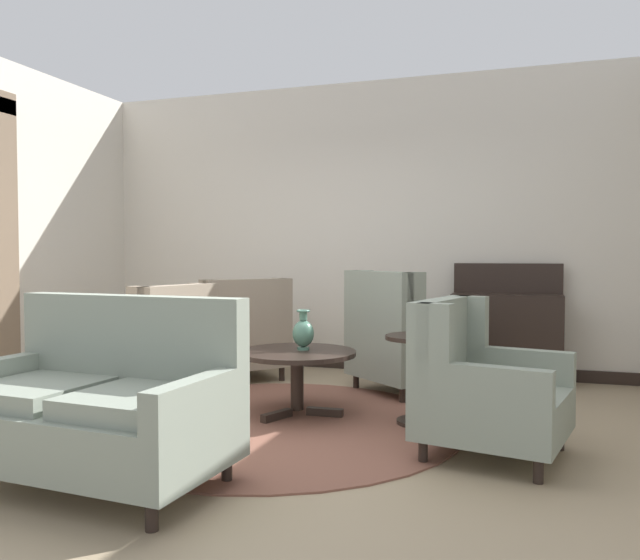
{
  "coord_description": "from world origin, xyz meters",
  "views": [
    {
      "loc": [
        1.77,
        -3.9,
        1.23
      ],
      "look_at": [
        0.18,
        0.91,
        1.03
      ],
      "focal_mm": 35.42,
      "sensor_mm": 36.0,
      "label": 1
    }
  ],
  "objects_px": {
    "settee": "(98,407)",
    "side_table": "(419,371)",
    "armchair_near_window": "(153,352)",
    "armchair_near_sideboard": "(239,337)",
    "porcelain_vase": "(303,333)",
    "armchair_foreground_right": "(481,388)",
    "coffee_table": "(297,362)",
    "sideboard": "(506,331)",
    "armchair_far_left": "(403,343)"
  },
  "relations": [
    {
      "from": "settee",
      "to": "side_table",
      "type": "xyz_separation_m",
      "value": [
        1.45,
        1.69,
        -0.02
      ]
    },
    {
      "from": "armchair_near_window",
      "to": "armchair_foreground_right",
      "type": "height_order",
      "value": "armchair_near_window"
    },
    {
      "from": "porcelain_vase",
      "to": "sideboard",
      "type": "relative_size",
      "value": 0.27
    },
    {
      "from": "armchair_far_left",
      "to": "armchair_near_window",
      "type": "relative_size",
      "value": 1.15
    },
    {
      "from": "porcelain_vase",
      "to": "settee",
      "type": "xyz_separation_m",
      "value": [
        -0.55,
        -1.74,
        -0.22
      ]
    },
    {
      "from": "armchair_near_window",
      "to": "armchair_near_sideboard",
      "type": "bearing_deg",
      "value": 178.25
    },
    {
      "from": "coffee_table",
      "to": "side_table",
      "type": "height_order",
      "value": "side_table"
    },
    {
      "from": "armchair_near_sideboard",
      "to": "armchair_near_window",
      "type": "relative_size",
      "value": 1.13
    },
    {
      "from": "coffee_table",
      "to": "armchair_foreground_right",
      "type": "bearing_deg",
      "value": -20.71
    },
    {
      "from": "settee",
      "to": "armchair_foreground_right",
      "type": "relative_size",
      "value": 1.57
    },
    {
      "from": "coffee_table",
      "to": "porcelain_vase",
      "type": "bearing_deg",
      "value": 64.59
    },
    {
      "from": "armchair_near_window",
      "to": "side_table",
      "type": "xyz_separation_m",
      "value": [
        2.23,
        -0.04,
        -0.02
      ]
    },
    {
      "from": "armchair_foreground_right",
      "to": "side_table",
      "type": "height_order",
      "value": "armchair_foreground_right"
    },
    {
      "from": "armchair_near_window",
      "to": "sideboard",
      "type": "height_order",
      "value": "sideboard"
    },
    {
      "from": "porcelain_vase",
      "to": "sideboard",
      "type": "height_order",
      "value": "sideboard"
    },
    {
      "from": "porcelain_vase",
      "to": "armchair_foreground_right",
      "type": "distance_m",
      "value": 1.51
    },
    {
      "from": "porcelain_vase",
      "to": "settee",
      "type": "distance_m",
      "value": 1.83
    },
    {
      "from": "armchair_far_left",
      "to": "side_table",
      "type": "height_order",
      "value": "armchair_far_left"
    },
    {
      "from": "side_table",
      "to": "armchair_foreground_right",
      "type": "bearing_deg",
      "value": -49.08
    },
    {
      "from": "porcelain_vase",
      "to": "settee",
      "type": "relative_size",
      "value": 0.2
    },
    {
      "from": "porcelain_vase",
      "to": "side_table",
      "type": "bearing_deg",
      "value": -2.77
    },
    {
      "from": "armchair_far_left",
      "to": "side_table",
      "type": "relative_size",
      "value": 1.88
    },
    {
      "from": "coffee_table",
      "to": "armchair_near_sideboard",
      "type": "distance_m",
      "value": 1.52
    },
    {
      "from": "coffee_table",
      "to": "settee",
      "type": "relative_size",
      "value": 0.59
    },
    {
      "from": "armchair_far_left",
      "to": "armchair_near_window",
      "type": "xyz_separation_m",
      "value": [
        -1.92,
        -1.02,
        -0.03
      ]
    },
    {
      "from": "porcelain_vase",
      "to": "armchair_near_window",
      "type": "relative_size",
      "value": 0.29
    },
    {
      "from": "armchair_far_left",
      "to": "sideboard",
      "type": "distance_m",
      "value": 1.13
    },
    {
      "from": "armchair_foreground_right",
      "to": "side_table",
      "type": "xyz_separation_m",
      "value": [
        -0.47,
        0.54,
        -0.02
      ]
    },
    {
      "from": "coffee_table",
      "to": "armchair_near_window",
      "type": "relative_size",
      "value": 0.85
    },
    {
      "from": "coffee_table",
      "to": "armchair_near_window",
      "type": "xyz_separation_m",
      "value": [
        -1.3,
        0.05,
        0.0
      ]
    },
    {
      "from": "coffee_table",
      "to": "settee",
      "type": "height_order",
      "value": "settee"
    },
    {
      "from": "armchair_far_left",
      "to": "side_table",
      "type": "distance_m",
      "value": 1.1
    },
    {
      "from": "porcelain_vase",
      "to": "coffee_table",
      "type": "bearing_deg",
      "value": -115.41
    },
    {
      "from": "coffee_table",
      "to": "sideboard",
      "type": "distance_m",
      "value": 2.32
    },
    {
      "from": "porcelain_vase",
      "to": "armchair_near_window",
      "type": "bearing_deg",
      "value": -179.73
    },
    {
      "from": "side_table",
      "to": "armchair_near_window",
      "type": "bearing_deg",
      "value": 179.05
    },
    {
      "from": "settee",
      "to": "armchair_foreground_right",
      "type": "distance_m",
      "value": 2.24
    },
    {
      "from": "coffee_table",
      "to": "porcelain_vase",
      "type": "distance_m",
      "value": 0.23
    },
    {
      "from": "armchair_near_sideboard",
      "to": "armchair_foreground_right",
      "type": "distance_m",
      "value": 2.94
    },
    {
      "from": "armchair_near_window",
      "to": "settee",
      "type": "bearing_deg",
      "value": 37.0
    },
    {
      "from": "coffee_table",
      "to": "sideboard",
      "type": "xyz_separation_m",
      "value": [
        1.48,
        1.79,
        0.08
      ]
    },
    {
      "from": "coffee_table",
      "to": "sideboard",
      "type": "bearing_deg",
      "value": 50.57
    },
    {
      "from": "porcelain_vase",
      "to": "armchair_foreground_right",
      "type": "bearing_deg",
      "value": -23.2
    },
    {
      "from": "side_table",
      "to": "sideboard",
      "type": "height_order",
      "value": "sideboard"
    },
    {
      "from": "armchair_far_left",
      "to": "sideboard",
      "type": "relative_size",
      "value": 1.06
    },
    {
      "from": "armchair_near_sideboard",
      "to": "sideboard",
      "type": "bearing_deg",
      "value": 146.87
    },
    {
      "from": "coffee_table",
      "to": "armchair_foreground_right",
      "type": "distance_m",
      "value": 1.5
    },
    {
      "from": "armchair_foreground_right",
      "to": "side_table",
      "type": "relative_size",
      "value": 1.5
    },
    {
      "from": "porcelain_vase",
      "to": "armchair_near_sideboard",
      "type": "height_order",
      "value": "armchair_near_sideboard"
    },
    {
      "from": "armchair_far_left",
      "to": "sideboard",
      "type": "height_order",
      "value": "sideboard"
    }
  ]
}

